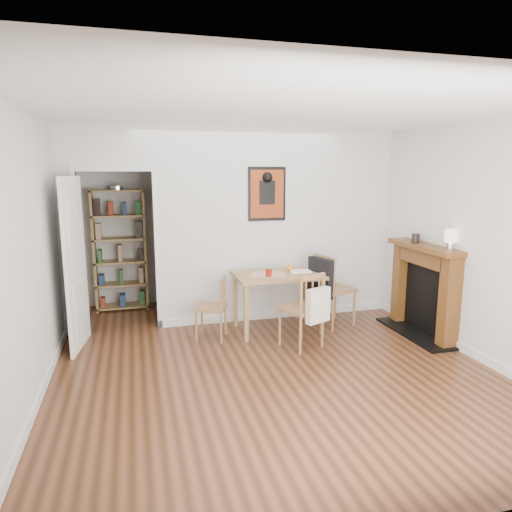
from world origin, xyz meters
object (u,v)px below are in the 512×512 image
object	(u,v)px
fireplace	(424,287)
mantel_lamp	(451,237)
orange_fruit	(290,268)
bookshelf	(120,250)
ceramic_jar_a	(416,238)
chair_left	(211,308)
chair_right	(333,289)
red_glass	(269,273)
ceramic_jar_b	(416,237)
dining_table	(278,281)
chair_front	(302,309)
notebook	(300,271)

from	to	relation	value
fireplace	mantel_lamp	xyz separation A→B (m)	(0.01, -0.41, 0.69)
orange_fruit	bookshelf	bearing A→B (deg)	146.87
ceramic_jar_a	chair_left	bearing A→B (deg)	171.50
chair_right	red_glass	world-z (taller)	chair_right
chair_left	chair_right	world-z (taller)	chair_right
bookshelf	orange_fruit	bearing A→B (deg)	-33.13
mantel_lamp	ceramic_jar_b	distance (m)	0.67
ceramic_jar_b	dining_table	bearing A→B (deg)	168.94
bookshelf	red_glass	bearing A→B (deg)	-42.40
dining_table	orange_fruit	distance (m)	0.26
dining_table	ceramic_jar_b	bearing A→B (deg)	-11.06
bookshelf	mantel_lamp	bearing A→B (deg)	-34.24
chair_front	fireplace	bearing A→B (deg)	0.82
bookshelf	ceramic_jar_a	distance (m)	4.17
chair_right	red_glass	xyz separation A→B (m)	(-0.94, -0.12, 0.30)
fireplace	mantel_lamp	world-z (taller)	mantel_lamp
chair_left	orange_fruit	world-z (taller)	orange_fruit
ceramic_jar_a	bookshelf	bearing A→B (deg)	151.43
chair_front	ceramic_jar_a	bearing A→B (deg)	6.10
dining_table	bookshelf	xyz separation A→B (m)	(-1.97, 1.53, 0.23)
dining_table	fireplace	size ratio (longest dim) A/B	0.89
chair_left	ceramic_jar_a	xyz separation A→B (m)	(2.57, -0.38, 0.82)
chair_right	chair_front	world-z (taller)	chair_right
chair_left	notebook	xyz separation A→B (m)	(1.21, 0.11, 0.37)
dining_table	red_glass	xyz separation A→B (m)	(-0.16, -0.13, 0.14)
mantel_lamp	ceramic_jar_b	xyz separation A→B (m)	(-0.00, 0.67, -0.10)
dining_table	chair_front	distance (m)	0.67
dining_table	chair_left	xyz separation A→B (m)	(-0.89, -0.08, -0.27)
chair_left	chair_front	xyz separation A→B (m)	(0.99, -0.55, 0.07)
fireplace	chair_front	bearing A→B (deg)	-179.18
fireplace	ceramic_jar_b	xyz separation A→B (m)	(0.01, 0.26, 0.59)
orange_fruit	fireplace	bearing A→B (deg)	-24.78
red_glass	orange_fruit	world-z (taller)	red_glass
notebook	chair_front	bearing A→B (deg)	-108.51
chair_left	red_glass	distance (m)	0.84
mantel_lamp	ceramic_jar_a	world-z (taller)	mantel_lamp
ceramic_jar_b	notebook	bearing A→B (deg)	165.35
chair_left	ceramic_jar_a	world-z (taller)	ceramic_jar_a
orange_fruit	notebook	xyz separation A→B (m)	(0.12, -0.08, -0.03)
red_glass	orange_fruit	bearing A→B (deg)	33.75
chair_left	bookshelf	world-z (taller)	bookshelf
notebook	ceramic_jar_a	bearing A→B (deg)	-19.90
chair_left	chair_right	distance (m)	1.67
red_glass	ceramic_jar_b	distance (m)	1.97
orange_fruit	ceramic_jar_a	xyz separation A→B (m)	(1.48, -0.57, 0.42)
orange_fruit	ceramic_jar_b	distance (m)	1.68
chair_front	ceramic_jar_b	size ratio (longest dim) A/B	9.24
chair_front	mantel_lamp	distance (m)	1.90
chair_front	red_glass	size ratio (longest dim) A/B	9.41
red_glass	mantel_lamp	size ratio (longest dim) A/B	0.41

